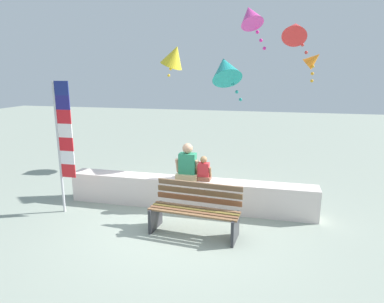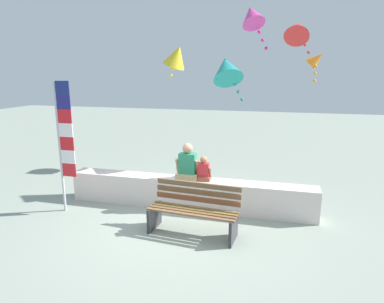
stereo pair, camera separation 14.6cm
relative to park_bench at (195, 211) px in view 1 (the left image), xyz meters
name	(u,v)px [view 1 (the left image)]	position (x,y,z in m)	size (l,w,h in m)	color
ground_plane	(178,224)	(-0.39, 0.24, -0.42)	(40.00, 40.00, 0.00)	gray
seawall_ledge	(189,193)	(-0.39, 1.09, -0.09)	(5.28, 0.45, 0.65)	silver
park_bench	(195,211)	(0.00, 0.00, 0.00)	(1.66, 0.74, 0.88)	brown
person_adult	(188,165)	(-0.41, 1.09, 0.53)	(0.50, 0.37, 0.77)	tan
person_child	(204,171)	(-0.07, 1.09, 0.43)	(0.34, 0.25, 0.51)	brown
flag_banner	(63,138)	(-2.77, 0.28, 1.15)	(0.35, 0.05, 2.69)	#B7B7BC
kite_orange	(313,60)	(2.23, 3.99, 2.75)	(0.56, 0.54, 0.84)	orange
kite_red	(295,30)	(1.70, 3.49, 3.44)	(0.67, 0.85, 0.98)	red
kite_yellow	(174,56)	(-1.56, 4.11, 2.89)	(0.98, 0.86, 0.98)	yellow
kite_teal	(225,69)	(0.15, 2.47, 2.51)	(1.02, 1.12, 1.20)	teal
kite_magenta	(250,16)	(0.66, 2.81, 3.70)	(0.81, 0.87, 1.11)	#DB3D9E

